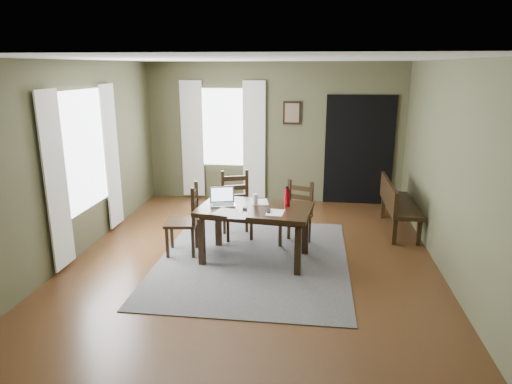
# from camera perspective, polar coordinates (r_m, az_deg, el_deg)

# --- Properties ---
(ground) EXTENTS (5.00, 6.00, 0.01)m
(ground) POSITION_cam_1_polar(r_m,az_deg,el_deg) (6.46, -0.34, -8.48)
(ground) COLOR #492C16
(room_shell) EXTENTS (5.02, 6.02, 2.71)m
(room_shell) POSITION_cam_1_polar(r_m,az_deg,el_deg) (5.95, -0.37, 7.63)
(room_shell) COLOR #4C4D32
(room_shell) RESTS_ON ground
(rug) EXTENTS (2.60, 3.20, 0.01)m
(rug) POSITION_cam_1_polar(r_m,az_deg,el_deg) (6.45, -0.34, -8.39)
(rug) COLOR #494949
(rug) RESTS_ON ground
(dining_table) EXTENTS (1.60, 1.07, 0.75)m
(dining_table) POSITION_cam_1_polar(r_m,az_deg,el_deg) (6.22, -0.11, -2.73)
(dining_table) COLOR black
(dining_table) RESTS_ON rug
(chair_end) EXTENTS (0.50, 0.50, 1.01)m
(chair_end) POSITION_cam_1_polar(r_m,az_deg,el_deg) (6.56, -8.83, -3.54)
(chair_end) COLOR black
(chair_end) RESTS_ON rug
(chair_back_left) EXTENTS (0.58, 0.58, 1.03)m
(chair_back_left) POSITION_cam_1_polar(r_m,az_deg,el_deg) (7.14, -2.44, -1.72)
(chair_back_left) COLOR black
(chair_back_left) RESTS_ON rug
(chair_back_right) EXTENTS (0.53, 0.53, 0.95)m
(chair_back_right) POSITION_cam_1_polar(r_m,az_deg,el_deg) (6.86, 5.10, -2.83)
(chair_back_right) COLOR black
(chair_back_right) RESTS_ON rug
(bench) EXTENTS (0.47, 1.46, 0.83)m
(bench) POSITION_cam_1_polar(r_m,az_deg,el_deg) (7.73, 17.13, -1.15)
(bench) COLOR black
(bench) RESTS_ON ground
(laptop) EXTENTS (0.40, 0.35, 0.23)m
(laptop) POSITION_cam_1_polar(r_m,az_deg,el_deg) (6.33, -4.22, -0.99)
(laptop) COLOR #B7B7BC
(laptop) RESTS_ON dining_table
(computer_mouse) EXTENTS (0.06, 0.09, 0.03)m
(computer_mouse) POSITION_cam_1_polar(r_m,az_deg,el_deg) (6.10, -1.38, -2.02)
(computer_mouse) COLOR #3F3F42
(computer_mouse) RESTS_ON dining_table
(tv_remote) EXTENTS (0.05, 0.16, 0.02)m
(tv_remote) POSITION_cam_1_polar(r_m,az_deg,el_deg) (6.01, 1.60, -2.40)
(tv_remote) COLOR black
(tv_remote) RESTS_ON dining_table
(drinking_glass) EXTENTS (0.07, 0.07, 0.16)m
(drinking_glass) POSITION_cam_1_polar(r_m,az_deg,el_deg) (6.28, -0.07, -0.93)
(drinking_glass) COLOR silver
(drinking_glass) RESTS_ON dining_table
(water_bottle) EXTENTS (0.11, 0.11, 0.28)m
(water_bottle) POSITION_cam_1_polar(r_m,az_deg,el_deg) (6.22, 3.90, -0.64)
(water_bottle) COLOR #9F0C14
(water_bottle) RESTS_ON dining_table
(paper_a) EXTENTS (0.33, 0.38, 0.00)m
(paper_a) POSITION_cam_1_polar(r_m,az_deg,el_deg) (6.00, -3.95, -2.50)
(paper_a) COLOR white
(paper_a) RESTS_ON dining_table
(paper_b) EXTENTS (0.24, 0.30, 0.00)m
(paper_b) POSITION_cam_1_polar(r_m,az_deg,el_deg) (5.97, 2.40, -2.58)
(paper_b) COLOR white
(paper_b) RESTS_ON dining_table
(paper_c) EXTENTS (0.30, 0.36, 0.00)m
(paper_c) POSITION_cam_1_polar(r_m,az_deg,el_deg) (6.42, 0.40, -1.26)
(paper_c) COLOR white
(paper_c) RESTS_ON dining_table
(paper_e) EXTENTS (0.23, 0.30, 0.00)m
(paper_e) POSITION_cam_1_polar(r_m,az_deg,el_deg) (5.86, -2.26, -2.93)
(paper_e) COLOR white
(paper_e) RESTS_ON dining_table
(window_left) EXTENTS (0.01, 1.30, 1.70)m
(window_left) POSITION_cam_1_polar(r_m,az_deg,el_deg) (6.97, -20.77, 4.84)
(window_left) COLOR white
(window_left) RESTS_ON ground
(window_back) EXTENTS (1.00, 0.01, 1.50)m
(window_back) POSITION_cam_1_polar(r_m,az_deg,el_deg) (9.07, -4.15, 8.06)
(window_back) COLOR white
(window_back) RESTS_ON ground
(curtain_left_near) EXTENTS (0.03, 0.48, 2.30)m
(curtain_left_near) POSITION_cam_1_polar(r_m,az_deg,el_deg) (6.31, -23.73, 1.17)
(curtain_left_near) COLOR silver
(curtain_left_near) RESTS_ON ground
(curtain_left_far) EXTENTS (0.03, 0.48, 2.30)m
(curtain_left_far) POSITION_cam_1_polar(r_m,az_deg,el_deg) (7.72, -17.60, 4.19)
(curtain_left_far) COLOR silver
(curtain_left_far) RESTS_ON ground
(curtain_back_left) EXTENTS (0.44, 0.03, 2.30)m
(curtain_back_left) POSITION_cam_1_polar(r_m,az_deg,el_deg) (9.22, -7.96, 6.51)
(curtain_back_left) COLOR silver
(curtain_back_left) RESTS_ON ground
(curtain_back_right) EXTENTS (0.44, 0.03, 2.30)m
(curtain_back_right) POSITION_cam_1_polar(r_m,az_deg,el_deg) (8.98, -0.25, 6.41)
(curtain_back_right) COLOR silver
(curtain_back_right) RESTS_ON ground
(framed_picture) EXTENTS (0.34, 0.03, 0.44)m
(framed_picture) POSITION_cam_1_polar(r_m,az_deg,el_deg) (8.87, 4.52, 9.84)
(framed_picture) COLOR black
(framed_picture) RESTS_ON ground
(doorway_back) EXTENTS (1.30, 0.03, 2.10)m
(doorway_back) POSITION_cam_1_polar(r_m,az_deg,el_deg) (8.99, 12.76, 5.08)
(doorway_back) COLOR black
(doorway_back) RESTS_ON ground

